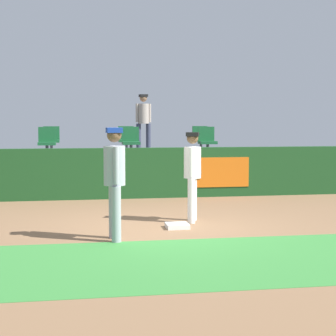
# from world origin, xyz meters

# --- Properties ---
(ground_plane) EXTENTS (60.00, 60.00, 0.00)m
(ground_plane) POSITION_xyz_m (0.00, 0.00, 0.00)
(ground_plane) COLOR #846042
(grass_foreground_strip) EXTENTS (18.00, 2.80, 0.01)m
(grass_foreground_strip) POSITION_xyz_m (0.00, -2.37, 0.00)
(grass_foreground_strip) COLOR #388438
(grass_foreground_strip) RESTS_ON ground_plane
(first_base) EXTENTS (0.40, 0.40, 0.08)m
(first_base) POSITION_xyz_m (0.23, 0.02, 0.04)
(first_base) COLOR white
(first_base) RESTS_ON ground_plane
(player_fielder_home) EXTENTS (0.45, 0.50, 1.71)m
(player_fielder_home) POSITION_xyz_m (0.64, 0.61, 0.99)
(player_fielder_home) COLOR white
(player_fielder_home) RESTS_ON ground_plane
(player_runner_visitor) EXTENTS (0.37, 0.51, 1.81)m
(player_runner_visitor) POSITION_xyz_m (-0.95, -0.81, 1.05)
(player_runner_visitor) COLOR #9EA3AD
(player_runner_visitor) RESTS_ON ground_plane
(field_wall) EXTENTS (18.00, 0.26, 1.25)m
(field_wall) POSITION_xyz_m (0.01, 4.04, 0.63)
(field_wall) COLOR #19471E
(field_wall) RESTS_ON ground_plane
(bleacher_platform) EXTENTS (18.00, 4.80, 0.92)m
(bleacher_platform) POSITION_xyz_m (0.00, 6.62, 0.46)
(bleacher_platform) COLOR #59595E
(bleacher_platform) RESTS_ON ground_plane
(seat_back_center) EXTENTS (0.47, 0.44, 0.84)m
(seat_back_center) POSITION_xyz_m (-0.01, 7.29, 1.39)
(seat_back_center) COLOR #4C4C51
(seat_back_center) RESTS_ON bleacher_platform
(seat_front_center) EXTENTS (0.47, 0.44, 0.84)m
(seat_front_center) POSITION_xyz_m (-0.05, 5.49, 1.39)
(seat_front_center) COLOR #4C4C51
(seat_front_center) RESTS_ON bleacher_platform
(seat_back_right) EXTENTS (0.47, 0.44, 0.84)m
(seat_back_right) POSITION_xyz_m (2.31, 7.29, 1.39)
(seat_back_right) COLOR #4C4C51
(seat_back_right) RESTS_ON bleacher_platform
(seat_back_left) EXTENTS (0.48, 0.44, 0.84)m
(seat_back_left) POSITION_xyz_m (-2.25, 7.29, 1.39)
(seat_back_left) COLOR #4C4C51
(seat_back_left) RESTS_ON bleacher_platform
(seat_front_left) EXTENTS (0.46, 0.44, 0.84)m
(seat_front_left) POSITION_xyz_m (-2.29, 5.49, 1.39)
(seat_front_left) COLOR #4C4C51
(seat_front_left) RESTS_ON bleacher_platform
(seat_front_right) EXTENTS (0.47, 0.44, 0.84)m
(seat_front_right) POSITION_xyz_m (2.09, 5.49, 1.39)
(seat_front_right) COLOR #4C4C51
(seat_front_right) RESTS_ON bleacher_platform
(spectator_hooded) EXTENTS (0.52, 0.41, 1.86)m
(spectator_hooded) POSITION_xyz_m (0.66, 8.40, 2.00)
(spectator_hooded) COLOR #33384C
(spectator_hooded) RESTS_ON bleacher_platform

